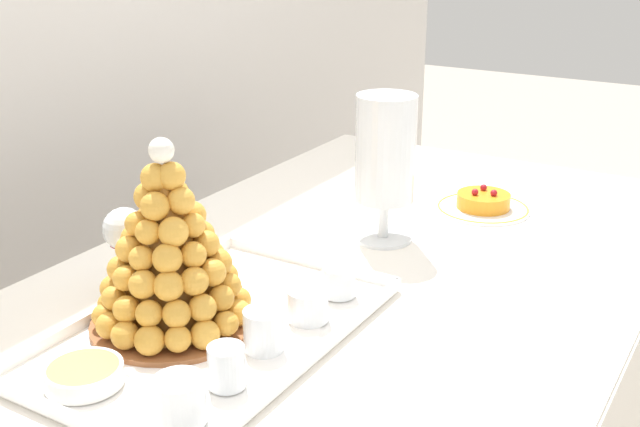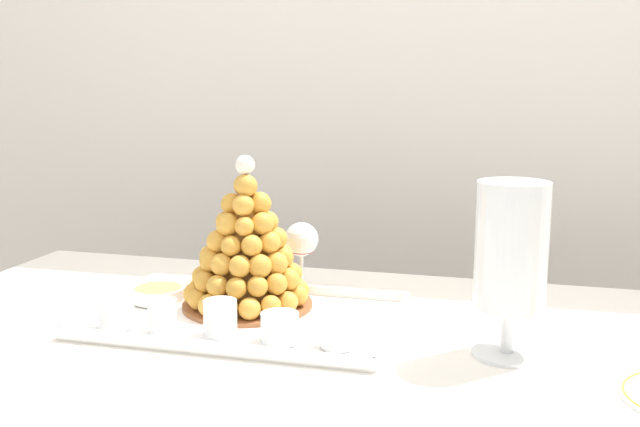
{
  "view_description": "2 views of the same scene",
  "coord_description": "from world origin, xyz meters",
  "px_view_note": "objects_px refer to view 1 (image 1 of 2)",
  "views": [
    {
      "loc": [
        -1.01,
        -0.59,
        1.33
      ],
      "look_at": [
        -0.11,
        -0.05,
        0.93
      ],
      "focal_mm": 44.56,
      "sensor_mm": 36.0,
      "label": 1
    },
    {
      "loc": [
        0.23,
        -1.09,
        1.19
      ],
      "look_at": [
        -0.07,
        0.05,
        0.96
      ],
      "focal_mm": 40.94,
      "sensor_mm": 36.0,
      "label": 2
    }
  ],
  "objects_px": {
    "dessert_cup_mid_right": "(307,306)",
    "dessert_cup_right": "(339,282)",
    "dessert_cup_left": "(180,402)",
    "wine_glass": "(125,232)",
    "macaron_goblet": "(385,153)",
    "serving_tray": "(213,331)",
    "dessert_cup_mid_left": "(227,368)",
    "croquembouche": "(169,256)",
    "creme_brulee_ramekin": "(84,374)",
    "dessert_cup_centre": "(263,332)",
    "fruit_tart_plate": "(483,204)"
  },
  "relations": [
    {
      "from": "dessert_cup_mid_right",
      "to": "dessert_cup_right",
      "type": "relative_size",
      "value": 1.17
    },
    {
      "from": "dessert_cup_left",
      "to": "wine_glass",
      "type": "bearing_deg",
      "value": 52.45
    },
    {
      "from": "dessert_cup_left",
      "to": "macaron_goblet",
      "type": "distance_m",
      "value": 0.66
    },
    {
      "from": "dessert_cup_right",
      "to": "dessert_cup_left",
      "type": "bearing_deg",
      "value": -179.18
    },
    {
      "from": "serving_tray",
      "to": "macaron_goblet",
      "type": "bearing_deg",
      "value": -6.0
    },
    {
      "from": "macaron_goblet",
      "to": "dessert_cup_mid_left",
      "type": "bearing_deg",
      "value": -173.97
    },
    {
      "from": "wine_glass",
      "to": "croquembouche",
      "type": "bearing_deg",
      "value": -112.63
    },
    {
      "from": "dessert_cup_right",
      "to": "croquembouche",
      "type": "bearing_deg",
      "value": 142.79
    },
    {
      "from": "dessert_cup_mid_left",
      "to": "creme_brulee_ramekin",
      "type": "distance_m",
      "value": 0.18
    },
    {
      "from": "croquembouche",
      "to": "dessert_cup_right",
      "type": "bearing_deg",
      "value": -37.21
    },
    {
      "from": "dessert_cup_centre",
      "to": "dessert_cup_right",
      "type": "xyz_separation_m",
      "value": [
        0.2,
        -0.01,
        -0.01
      ]
    },
    {
      "from": "dessert_cup_mid_right",
      "to": "creme_brulee_ramekin",
      "type": "bearing_deg",
      "value": 152.34
    },
    {
      "from": "dessert_cup_mid_right",
      "to": "wine_glass",
      "type": "height_order",
      "value": "wine_glass"
    },
    {
      "from": "serving_tray",
      "to": "fruit_tart_plate",
      "type": "distance_m",
      "value": 0.72
    },
    {
      "from": "dessert_cup_left",
      "to": "wine_glass",
      "type": "distance_m",
      "value": 0.4
    },
    {
      "from": "dessert_cup_mid_left",
      "to": "dessert_cup_centre",
      "type": "xyz_separation_m",
      "value": [
        0.1,
        0.01,
        0.0
      ]
    },
    {
      "from": "dessert_cup_right",
      "to": "macaron_goblet",
      "type": "distance_m",
      "value": 0.3
    },
    {
      "from": "creme_brulee_ramekin",
      "to": "dessert_cup_left",
      "type": "bearing_deg",
      "value": -89.43
    },
    {
      "from": "wine_glass",
      "to": "macaron_goblet",
      "type": "bearing_deg",
      "value": -31.94
    },
    {
      "from": "dessert_cup_right",
      "to": "creme_brulee_ramekin",
      "type": "height_order",
      "value": "dessert_cup_right"
    },
    {
      "from": "serving_tray",
      "to": "macaron_goblet",
      "type": "distance_m",
      "value": 0.48
    },
    {
      "from": "dessert_cup_right",
      "to": "macaron_goblet",
      "type": "bearing_deg",
      "value": 11.46
    },
    {
      "from": "serving_tray",
      "to": "dessert_cup_mid_right",
      "type": "distance_m",
      "value": 0.14
    },
    {
      "from": "dessert_cup_left",
      "to": "fruit_tart_plate",
      "type": "relative_size",
      "value": 0.33
    },
    {
      "from": "fruit_tart_plate",
      "to": "macaron_goblet",
      "type": "bearing_deg",
      "value": 156.9
    },
    {
      "from": "croquembouche",
      "to": "dessert_cup_centre",
      "type": "distance_m",
      "value": 0.17
    },
    {
      "from": "creme_brulee_ramekin",
      "to": "fruit_tart_plate",
      "type": "bearing_deg",
      "value": -12.97
    },
    {
      "from": "dessert_cup_mid_left",
      "to": "wine_glass",
      "type": "relative_size",
      "value": 0.39
    },
    {
      "from": "creme_brulee_ramekin",
      "to": "macaron_goblet",
      "type": "bearing_deg",
      "value": -8.83
    },
    {
      "from": "dessert_cup_centre",
      "to": "dessert_cup_mid_right",
      "type": "relative_size",
      "value": 0.96
    },
    {
      "from": "dessert_cup_mid_left",
      "to": "fruit_tart_plate",
      "type": "relative_size",
      "value": 0.29
    },
    {
      "from": "serving_tray",
      "to": "dessert_cup_centre",
      "type": "distance_m",
      "value": 0.1
    },
    {
      "from": "dessert_cup_centre",
      "to": "fruit_tart_plate",
      "type": "xyz_separation_m",
      "value": [
        0.71,
        -0.06,
        -0.02
      ]
    },
    {
      "from": "dessert_cup_left",
      "to": "dessert_cup_right",
      "type": "distance_m",
      "value": 0.39
    },
    {
      "from": "serving_tray",
      "to": "dessert_cup_left",
      "type": "relative_size",
      "value": 8.66
    },
    {
      "from": "serving_tray",
      "to": "croquembouche",
      "type": "distance_m",
      "value": 0.13
    },
    {
      "from": "dessert_cup_mid_right",
      "to": "serving_tray",
      "type": "bearing_deg",
      "value": 134.05
    },
    {
      "from": "dessert_cup_centre",
      "to": "dessert_cup_mid_right",
      "type": "bearing_deg",
      "value": -3.22
    },
    {
      "from": "croquembouche",
      "to": "dessert_cup_right",
      "type": "distance_m",
      "value": 0.28
    },
    {
      "from": "creme_brulee_ramekin",
      "to": "macaron_goblet",
      "type": "relative_size",
      "value": 0.37
    },
    {
      "from": "dessert_cup_mid_left",
      "to": "dessert_cup_right",
      "type": "height_order",
      "value": "dessert_cup_mid_left"
    },
    {
      "from": "serving_tray",
      "to": "wine_glass",
      "type": "relative_size",
      "value": 3.79
    },
    {
      "from": "dessert_cup_right",
      "to": "wine_glass",
      "type": "height_order",
      "value": "wine_glass"
    },
    {
      "from": "croquembouche",
      "to": "creme_brulee_ramekin",
      "type": "height_order",
      "value": "croquembouche"
    },
    {
      "from": "croquembouche",
      "to": "fruit_tart_plate",
      "type": "bearing_deg",
      "value": -16.49
    },
    {
      "from": "serving_tray",
      "to": "creme_brulee_ramekin",
      "type": "height_order",
      "value": "creme_brulee_ramekin"
    },
    {
      "from": "dessert_cup_mid_right",
      "to": "wine_glass",
      "type": "relative_size",
      "value": 0.43
    },
    {
      "from": "serving_tray",
      "to": "dessert_cup_left",
      "type": "height_order",
      "value": "dessert_cup_left"
    },
    {
      "from": "macaron_goblet",
      "to": "wine_glass",
      "type": "bearing_deg",
      "value": 148.06
    },
    {
      "from": "dessert_cup_centre",
      "to": "creme_brulee_ramekin",
      "type": "height_order",
      "value": "dessert_cup_centre"
    }
  ]
}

